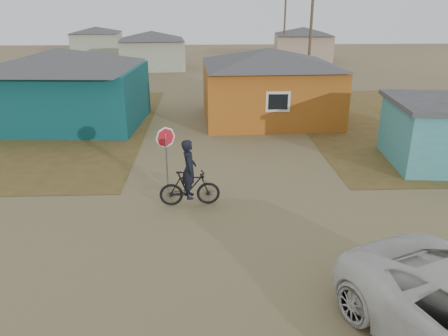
# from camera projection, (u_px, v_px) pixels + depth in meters

# --- Properties ---
(ground) EXTENTS (120.00, 120.00, 0.00)m
(ground) POSITION_uv_depth(u_px,v_px,m) (248.00, 255.00, 11.36)
(ground) COLOR olive
(house_teal) EXTENTS (8.93, 7.08, 4.00)m
(house_teal) POSITION_uv_depth(u_px,v_px,m) (62.00, 86.00, 22.86)
(house_teal) COLOR #0B3B40
(house_teal) RESTS_ON ground
(house_yellow) EXTENTS (7.72, 6.76, 3.90)m
(house_yellow) POSITION_uv_depth(u_px,v_px,m) (269.00, 83.00, 23.82)
(house_yellow) COLOR #AA5B1A
(house_yellow) RESTS_ON ground
(house_pale_west) EXTENTS (7.04, 6.15, 3.60)m
(house_pale_west) POSITION_uv_depth(u_px,v_px,m) (152.00, 50.00, 42.17)
(house_pale_west) COLOR #9AA28B
(house_pale_west) RESTS_ON ground
(house_beige_east) EXTENTS (6.95, 6.05, 3.60)m
(house_beige_east) POSITION_uv_depth(u_px,v_px,m) (303.00, 43.00, 48.46)
(house_beige_east) COLOR tan
(house_beige_east) RESTS_ON ground
(house_pale_north) EXTENTS (6.28, 5.81, 3.40)m
(house_pale_north) POSITION_uv_depth(u_px,v_px,m) (97.00, 41.00, 53.06)
(house_pale_north) COLOR #9AA28B
(house_pale_north) RESTS_ON ground
(utility_pole_near) EXTENTS (1.40, 0.20, 8.00)m
(utility_pole_near) POSITION_uv_depth(u_px,v_px,m) (311.00, 33.00, 30.69)
(utility_pole_near) COLOR brown
(utility_pole_near) RESTS_ON ground
(utility_pole_far) EXTENTS (1.40, 0.20, 8.00)m
(utility_pole_far) POSITION_uv_depth(u_px,v_px,m) (285.00, 23.00, 45.67)
(utility_pole_far) COLOR brown
(utility_pole_far) RESTS_ON ground
(stop_sign) EXTENTS (0.73, 0.20, 2.27)m
(stop_sign) POSITION_uv_depth(u_px,v_px,m) (166.00, 144.00, 14.76)
(stop_sign) COLOR gray
(stop_sign) RESTS_ON ground
(cyclist) EXTENTS (1.97, 0.72, 2.20)m
(cyclist) POSITION_uv_depth(u_px,v_px,m) (190.00, 182.00, 13.91)
(cyclist) COLOR black
(cyclist) RESTS_ON ground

